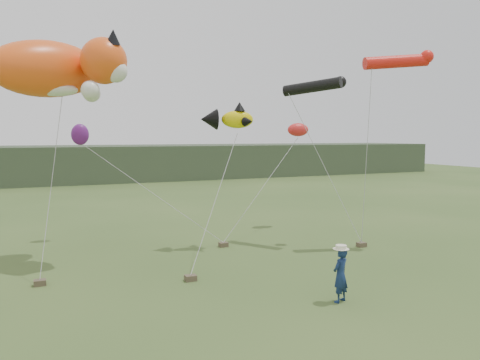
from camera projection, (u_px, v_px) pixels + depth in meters
name	position (u px, v px, depth m)	size (l,w,h in m)	color
ground	(286.00, 307.00, 14.17)	(120.00, 120.00, 0.00)	#385123
headland	(70.00, 164.00, 53.43)	(90.00, 13.00, 4.00)	#2D3D28
festival_attendant	(340.00, 275.00, 14.56)	(0.63, 0.41, 1.72)	#15274F
sandbag_anchors	(172.00, 268.00, 18.06)	(17.50, 4.63, 0.21)	brown
cat_kite	(60.00, 68.00, 18.55)	(6.53, 4.45, 2.80)	#FA5515
fish_kite	(227.00, 119.00, 21.46)	(2.53, 1.70, 1.29)	yellow
tube_kites	(362.00, 73.00, 21.79)	(5.75, 4.41, 1.99)	black
misc_kites	(217.00, 131.00, 25.17)	(12.80, 1.86, 1.18)	red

